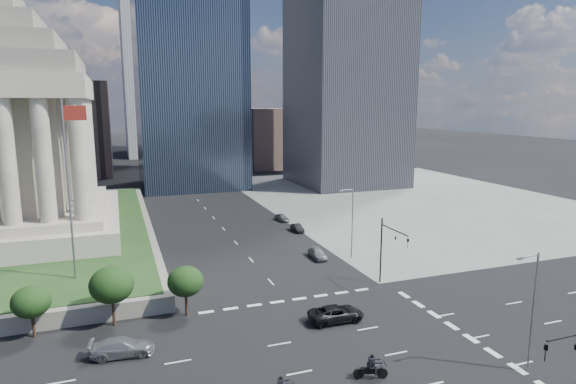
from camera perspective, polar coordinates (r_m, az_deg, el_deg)
name	(u,v)px	position (r m, az deg, el deg)	size (l,w,h in m)	color
ground	(183,183)	(135.81, -12.39, 1.05)	(500.00, 500.00, 0.00)	black
sidewalk_ne	(408,198)	(114.30, 14.01, -0.73)	(68.00, 90.00, 0.03)	slate
flagpole	(69,180)	(57.86, -24.49, 1.27)	(2.52, 0.24, 20.00)	slate
midrise_glass	(188,70)	(129.75, -11.72, 13.95)	(26.00, 26.00, 60.00)	black
building_filler_ne	(262,137)	(170.61, -3.10, 6.50)	(20.00, 30.00, 20.00)	brown
building_filler_nw	(69,129)	(163.76, -24.54, 6.84)	(24.00, 30.00, 28.00)	brown
traffic_signal_ne	(389,244)	(57.49, 11.93, -6.10)	(0.30, 5.74, 8.00)	black
street_lamp_south	(532,306)	(43.45, 26.93, -11.91)	(2.13, 0.22, 10.00)	slate
street_lamp_north	(351,219)	(67.28, 7.50, -3.20)	(2.13, 0.22, 10.00)	slate
pickup_truck	(336,313)	(49.61, 5.75, -14.13)	(5.62, 2.59, 1.56)	black
suv_grey	(122,347)	(45.61, -19.06, -16.99)	(5.35, 2.18, 1.55)	slate
parked_sedan_near	(318,253)	(68.20, 3.52, -7.23)	(1.77, 4.39, 1.50)	gray
parked_sedan_mid	(297,228)	(82.09, 1.11, -4.27)	(1.31, 3.76, 1.24)	black
parked_sedan_far	(282,217)	(89.44, -0.73, -3.03)	(3.78, 1.52, 1.29)	#54565B
motorcycle_lead	(371,366)	(40.63, 9.76, -19.71)	(2.79, 0.76, 2.08)	black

